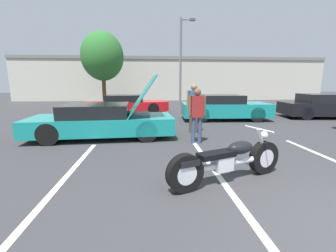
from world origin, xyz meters
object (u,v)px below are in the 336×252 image
(tree_background, at_px, (102,56))
(spectator_midground, at_px, (197,111))
(spectator_near_motorcycle, at_px, (194,104))
(show_car_hood_open, at_px, (103,121))
(parked_car_right_row, at_px, (322,107))
(parked_car_mid_row, at_px, (224,108))
(motorcycle, at_px, (228,161))
(light_pole, at_px, (182,58))
(parked_car_left_row, at_px, (126,104))

(tree_background, height_order, spectator_midground, tree_background)
(spectator_near_motorcycle, bearing_deg, spectator_midground, -97.27)
(tree_background, height_order, spectator_near_motorcycle, tree_background)
(show_car_hood_open, relative_size, parked_car_right_row, 1.15)
(tree_background, bearing_deg, show_car_hood_open, -79.50)
(parked_car_mid_row, bearing_deg, parked_car_right_row, 5.06)
(parked_car_mid_row, bearing_deg, motorcycle, -105.14)
(spectator_near_motorcycle, bearing_deg, light_pole, 84.40)
(show_car_hood_open, xyz_separation_m, parked_car_left_row, (0.18, 5.90, -0.02))
(parked_car_mid_row, height_order, spectator_midground, spectator_midground)
(tree_background, relative_size, motorcycle, 2.43)
(parked_car_right_row, relative_size, spectator_midground, 2.49)
(parked_car_mid_row, bearing_deg, parked_car_left_row, 155.75)
(light_pole, height_order, motorcycle, light_pole)
(light_pole, relative_size, show_car_hood_open, 1.42)
(motorcycle, bearing_deg, light_pole, 64.31)
(parked_car_mid_row, relative_size, parked_car_left_row, 0.87)
(parked_car_mid_row, bearing_deg, show_car_hood_open, -145.63)
(show_car_hood_open, relative_size, spectator_midground, 2.86)
(parked_car_right_row, distance_m, spectator_near_motorcycle, 8.07)
(spectator_midground, bearing_deg, tree_background, 112.09)
(light_pole, xyz_separation_m, spectator_near_motorcycle, (-1.03, -10.55, -2.70))
(parked_car_mid_row, distance_m, parked_car_left_row, 5.78)
(light_pole, bearing_deg, parked_car_mid_row, -81.99)
(parked_car_right_row, bearing_deg, light_pole, 136.05)
(light_pole, relative_size, tree_background, 1.15)
(tree_background, xyz_separation_m, parked_car_left_row, (2.38, -5.96, -3.38))
(parked_car_right_row, bearing_deg, spectator_near_motorcycle, -152.48)
(show_car_hood_open, bearing_deg, spectator_midground, -21.31)
(show_car_hood_open, distance_m, parked_car_left_row, 5.90)
(show_car_hood_open, distance_m, spectator_midground, 3.21)
(show_car_hood_open, relative_size, parked_car_mid_row, 1.11)
(motorcycle, height_order, spectator_near_motorcycle, spectator_near_motorcycle)
(show_car_hood_open, height_order, spectator_near_motorcycle, show_car_hood_open)
(show_car_hood_open, height_order, parked_car_mid_row, show_car_hood_open)
(spectator_near_motorcycle, bearing_deg, parked_car_left_row, 119.01)
(show_car_hood_open, bearing_deg, light_pole, 65.95)
(parked_car_mid_row, bearing_deg, tree_background, 134.11)
(tree_background, distance_m, spectator_midground, 14.18)
(parked_car_left_row, bearing_deg, spectator_near_motorcycle, -70.09)
(tree_background, xyz_separation_m, parked_car_mid_row, (7.53, -8.59, -3.32))
(light_pole, xyz_separation_m, parked_car_left_row, (-4.05, -5.10, -3.24))
(spectator_midground, bearing_deg, spectator_near_motorcycle, 82.73)
(show_car_hood_open, distance_m, spectator_near_motorcycle, 3.28)
(show_car_hood_open, height_order, parked_car_left_row, show_car_hood_open)
(tree_background, relative_size, spectator_near_motorcycle, 3.28)
(show_car_hood_open, height_order, spectator_midground, show_car_hood_open)
(show_car_hood_open, height_order, parked_car_right_row, show_car_hood_open)
(motorcycle, height_order, parked_car_right_row, parked_car_right_row)
(parked_car_mid_row, distance_m, spectator_midground, 4.86)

